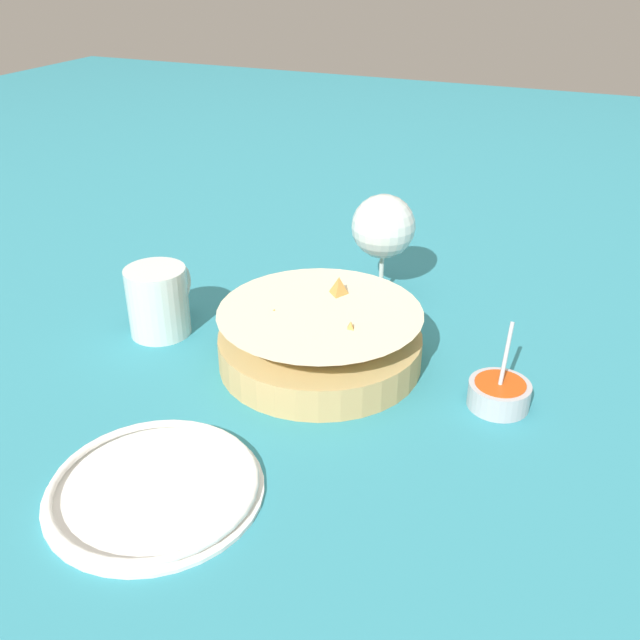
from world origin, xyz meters
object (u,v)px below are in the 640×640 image
at_px(food_basket, 320,339).
at_px(side_plate, 155,487).
at_px(sauce_cup, 499,393).
at_px(wine_glass, 384,229).
at_px(beer_mug, 159,303).

height_order(food_basket, side_plate, food_basket).
xyz_separation_m(food_basket, side_plate, (-0.29, 0.05, -0.03)).
relative_size(food_basket, sauce_cup, 2.68).
bearing_deg(side_plate, sauce_cup, -44.82).
relative_size(wine_glass, side_plate, 0.73).
relative_size(sauce_cup, beer_mug, 0.80).
height_order(sauce_cup, side_plate, sauce_cup).
relative_size(sauce_cup, side_plate, 0.45).
bearing_deg(food_basket, sauce_cup, -91.29).
xyz_separation_m(food_basket, wine_glass, (0.22, -0.01, 0.07)).
distance_m(food_basket, wine_glass, 0.23).
bearing_deg(wine_glass, beer_mug, 133.64).
xyz_separation_m(wine_glass, beer_mug, (-0.23, 0.24, -0.06)).
distance_m(wine_glass, side_plate, 0.52).
distance_m(wine_glass, beer_mug, 0.34).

